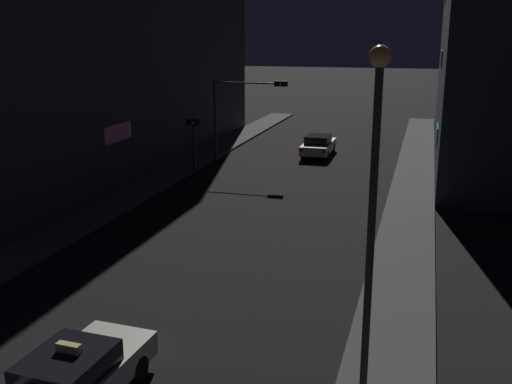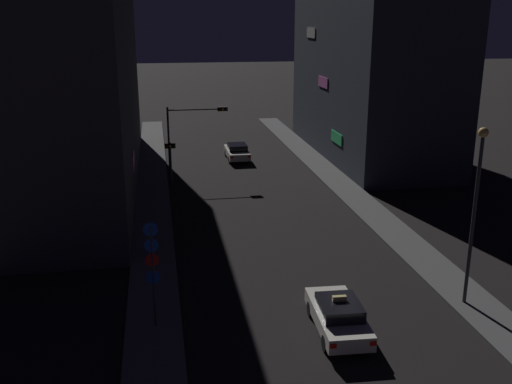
% 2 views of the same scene
% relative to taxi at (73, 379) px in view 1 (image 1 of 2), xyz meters
% --- Properties ---
extents(sidewalk_left, '(2.28, 61.05, 0.14)m').
position_rel_taxi_xyz_m(sidewalk_left, '(-7.30, 19.22, -0.67)').
color(sidewalk_left, '#4C4C4C').
rests_on(sidewalk_left, ground_plane).
extents(sidewalk_right, '(2.28, 61.05, 0.14)m').
position_rel_taxi_xyz_m(sidewalk_right, '(6.62, 19.22, -0.67)').
color(sidewalk_right, '#4C4C4C').
rests_on(sidewalk_right, ground_plane).
extents(building_facade_left, '(7.28, 32.53, 17.23)m').
position_rel_taxi_xyz_m(building_facade_left, '(-12.04, 24.12, 7.88)').
color(building_facade_left, '#333338').
rests_on(building_facade_left, ground_plane).
extents(taxi, '(2.01, 4.53, 1.62)m').
position_rel_taxi_xyz_m(taxi, '(0.00, 0.00, 0.00)').
color(taxi, silver).
rests_on(taxi, ground_plane).
extents(far_car, '(1.82, 4.45, 1.42)m').
position_rel_taxi_xyz_m(far_car, '(0.08, 29.76, -0.00)').
color(far_car, silver).
rests_on(far_car, ground_plane).
extents(traffic_light_overhead, '(4.79, 0.41, 5.41)m').
position_rel_taxi_xyz_m(traffic_light_overhead, '(-4.09, 25.66, 3.20)').
color(traffic_light_overhead, '#2D2D33').
rests_on(traffic_light_overhead, ground_plane).
extents(traffic_light_left_kerb, '(0.80, 0.42, 3.37)m').
position_rel_taxi_xyz_m(traffic_light_left_kerb, '(-5.91, 21.99, 1.71)').
color(traffic_light_left_kerb, '#2D2D33').
rests_on(traffic_light_left_kerb, ground_plane).
extents(street_lamp_near_block, '(0.42, 0.42, 7.78)m').
position_rel_taxi_xyz_m(street_lamp_near_block, '(6.21, 1.30, 4.19)').
color(street_lamp_near_block, '#2D2D33').
rests_on(street_lamp_near_block, sidewalk_right).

